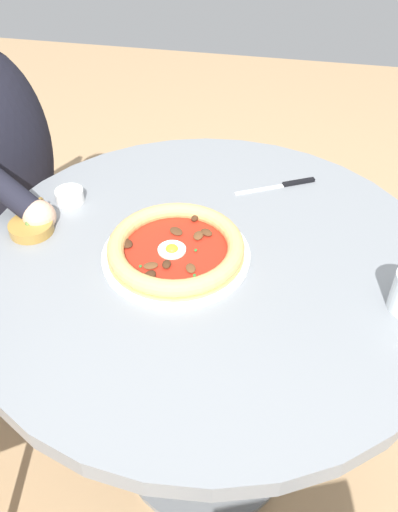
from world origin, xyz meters
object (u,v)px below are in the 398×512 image
object	(u,v)px
pizza_on_plate	(176,249)
ramekin_capers	(70,195)
steak_knife	(287,184)
olive_pan	(32,226)
diner_person	(12,224)
dining_table	(207,303)

from	to	relation	value
pizza_on_plate	ramekin_capers	size ratio (longest dim) A/B	4.70
pizza_on_plate	ramekin_capers	distance (m)	0.31
steak_knife	olive_pan	size ratio (longest dim) A/B	1.53
diner_person	pizza_on_plate	bearing A→B (deg)	62.81
steak_knife	ramekin_capers	bearing A→B (deg)	-71.28
pizza_on_plate	diner_person	size ratio (longest dim) A/B	0.25
pizza_on_plate	diner_person	world-z (taller)	diner_person
steak_knife	ramekin_capers	xyz separation A→B (m)	(0.16, -0.47, 0.01)
steak_knife	pizza_on_plate	bearing A→B (deg)	-33.40
dining_table	pizza_on_plate	xyz separation A→B (m)	(0.02, -0.06, 0.16)
dining_table	ramekin_capers	xyz separation A→B (m)	(-0.12, -0.33, 0.15)
dining_table	diner_person	bearing A→B (deg)	-113.31
ramekin_capers	diner_person	size ratio (longest dim) A/B	0.05
dining_table	olive_pan	size ratio (longest dim) A/B	8.05
dining_table	olive_pan	world-z (taller)	olive_pan
diner_person	ramekin_capers	bearing A→B (deg)	62.11
pizza_on_plate	olive_pan	size ratio (longest dim) A/B	2.50
ramekin_capers	olive_pan	xyz separation A→B (m)	(0.11, -0.04, -0.00)
dining_table	olive_pan	xyz separation A→B (m)	(-0.00, -0.37, 0.15)
pizza_on_plate	olive_pan	bearing A→B (deg)	-94.02
diner_person	steak_knife	bearing A→B (deg)	91.49
olive_pan	diner_person	xyz separation A→B (m)	(-0.25, -0.23, -0.22)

